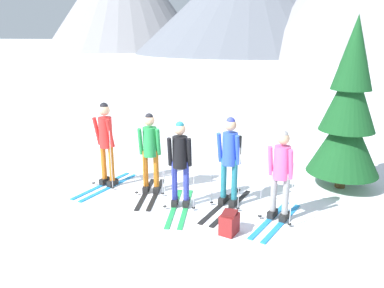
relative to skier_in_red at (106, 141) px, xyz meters
The scene contains 8 objects.
ground_plane 1.96m from the skier_in_red, 10.07° to the right, with size 400.00×400.00×0.00m, color white.
skier_in_red is the anchor object (origin of this frame).
skier_in_green 1.04m from the skier_in_red, ahead, with size 0.67×1.63×1.67m.
skier_in_black 1.90m from the skier_in_red, 14.71° to the right, with size 0.67×1.71×1.65m.
skier_in_blue 2.69m from the skier_in_red, ahead, with size 0.62×1.80×1.72m.
skier_in_pink 3.69m from the skier_in_red, ahead, with size 0.73×1.69×1.62m.
pine_tree_near 5.01m from the skier_in_red, 17.53° to the left, with size 1.46×1.46×3.53m.
backpack_on_snow_front 3.29m from the skier_in_red, 22.02° to the right, with size 0.30×0.36×0.38m.
Camera 1 is at (2.52, -6.46, 3.16)m, focal length 35.89 mm.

